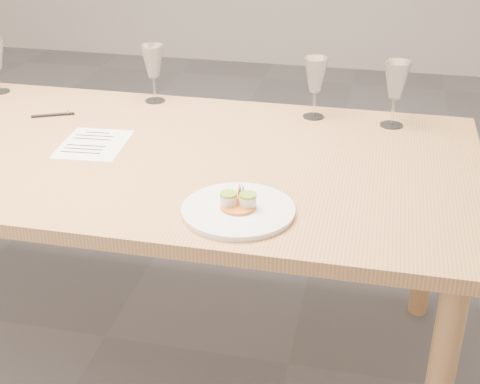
% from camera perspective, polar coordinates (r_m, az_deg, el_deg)
% --- Properties ---
extents(ground, '(7.00, 7.00, 0.00)m').
position_cam_1_polar(ground, '(2.51, -11.43, -11.99)').
color(ground, slate).
rests_on(ground, ground).
extents(dining_table, '(2.40, 1.00, 0.75)m').
position_cam_1_polar(dining_table, '(2.15, -13.09, 2.29)').
color(dining_table, tan).
rests_on(dining_table, ground).
extents(dinner_plate, '(0.29, 0.29, 0.07)m').
position_cam_1_polar(dinner_plate, '(1.67, -0.14, -1.48)').
color(dinner_plate, white).
rests_on(dinner_plate, dining_table).
extents(recipe_sheet, '(0.21, 0.26, 0.00)m').
position_cam_1_polar(recipe_sheet, '(2.12, -12.40, 4.03)').
color(recipe_sheet, white).
rests_on(recipe_sheet, dining_table).
extents(ballpoint_pen, '(0.13, 0.07, 0.01)m').
position_cam_1_polar(ballpoint_pen, '(2.38, -15.66, 6.36)').
color(ballpoint_pen, black).
rests_on(ballpoint_pen, dining_table).
extents(wine_glass_1, '(0.08, 0.08, 0.20)m').
position_cam_1_polar(wine_glass_1, '(2.41, -7.45, 10.90)').
color(wine_glass_1, white).
rests_on(wine_glass_1, dining_table).
extents(wine_glass_2, '(0.08, 0.08, 0.21)m').
position_cam_1_polar(wine_glass_2, '(2.25, 6.47, 9.80)').
color(wine_glass_2, white).
rests_on(wine_glass_2, dining_table).
extents(wine_glass_3, '(0.09, 0.09, 0.22)m').
position_cam_1_polar(wine_glass_3, '(2.22, 13.18, 9.18)').
color(wine_glass_3, white).
rests_on(wine_glass_3, dining_table).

